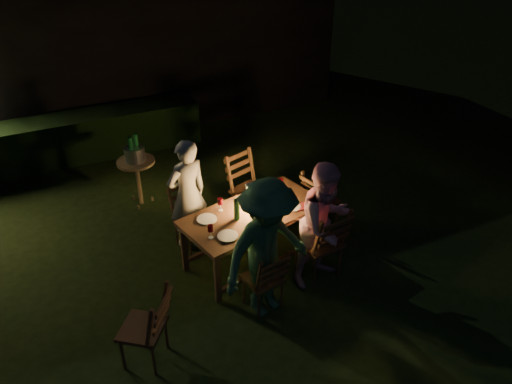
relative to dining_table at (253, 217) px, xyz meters
name	(u,v)px	position (x,y,z in m)	size (l,w,h in m)	color
garden_envelope	(78,36)	(-1.01, 6.41, 0.91)	(40.00, 40.00, 3.20)	black
dining_table	(253,217)	(0.00, 0.00, 0.00)	(1.95, 1.27, 0.75)	#4E311A
chair_near_left	(264,288)	(-0.27, -0.85, -0.40)	(0.46, 0.49, 0.90)	#4E311A
chair_near_right	(319,254)	(0.61, -0.65, -0.34)	(0.54, 0.58, 1.09)	#4E311A
chair_far_left	(192,227)	(-0.61, 0.65, -0.40)	(0.51, 0.54, 0.92)	#4E311A
chair_far_right	(250,200)	(0.36, 0.88, -0.35)	(0.61, 0.64, 1.06)	#4E311A
chair_end	(320,209)	(1.20, 0.28, -0.39)	(0.53, 0.50, 0.93)	#4E311A
chair_spare	(146,339)	(-1.70, -1.03, -0.38)	(0.63, 0.63, 0.97)	#4E311A
person_house_side	(188,194)	(-0.62, 0.70, 0.11)	(0.57, 0.38, 1.57)	beige
person_opp_right	(325,224)	(0.62, -0.70, 0.14)	(0.79, 0.61, 1.62)	pink
person_opp_left	(267,250)	(-0.25, -0.90, 0.19)	(1.12, 0.64, 1.73)	#31633D
lantern	(254,198)	(0.04, 0.06, 0.23)	(0.16, 0.16, 0.35)	white
plate_far_left	(207,219)	(-0.59, 0.09, 0.08)	(0.25, 0.25, 0.01)	white
plate_near_left	(228,236)	(-0.49, -0.34, 0.08)	(0.25, 0.25, 0.01)	white
plate_far_right	(269,193)	(0.39, 0.32, 0.08)	(0.25, 0.25, 0.01)	white
plate_near_right	(291,207)	(0.49, -0.11, 0.08)	(0.25, 0.25, 0.01)	white
wineglass_a	(220,205)	(-0.36, 0.21, 0.16)	(0.06, 0.06, 0.18)	#59070F
wineglass_b	(211,232)	(-0.67, -0.28, 0.16)	(0.06, 0.06, 0.18)	#59070F
wineglass_c	(286,207)	(0.36, -0.21, 0.16)	(0.06, 0.06, 0.18)	#59070F
wineglass_d	(281,184)	(0.56, 0.32, 0.16)	(0.06, 0.06, 0.18)	#59070F
wineglass_e	(262,220)	(-0.03, -0.31, 0.16)	(0.06, 0.06, 0.18)	silver
bottle_table	(237,209)	(-0.24, -0.06, 0.21)	(0.07, 0.07, 0.28)	#0F471E
napkin_left	(260,227)	(-0.07, -0.35, 0.08)	(0.18, 0.14, 0.01)	red
napkin_right	(301,207)	(0.60, -0.17, 0.08)	(0.18, 0.14, 0.01)	red
phone	(227,242)	(-0.54, -0.43, 0.08)	(0.14, 0.07, 0.01)	black
side_table	(136,166)	(-1.00, 1.98, 0.00)	(0.56, 0.56, 0.76)	brown
ice_bucket	(135,154)	(-1.00, 1.98, 0.20)	(0.30, 0.30, 0.22)	#A5A8AD
bottle_bucket_a	(132,153)	(-1.05, 1.94, 0.25)	(0.07, 0.07, 0.32)	#0F471E
bottle_bucket_b	(137,149)	(-0.95, 2.02, 0.25)	(0.07, 0.07, 0.32)	#0F471E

